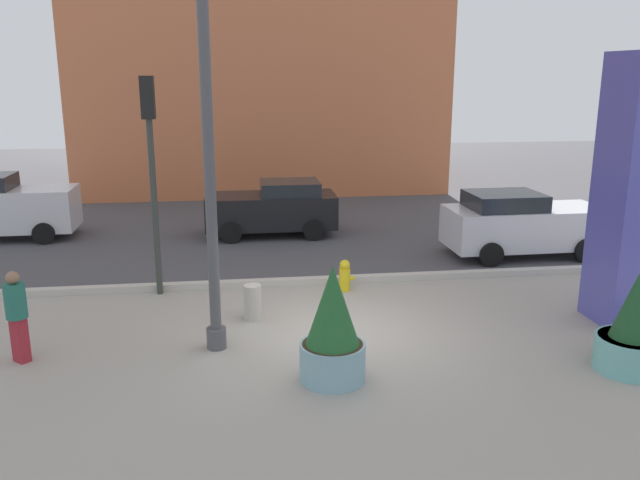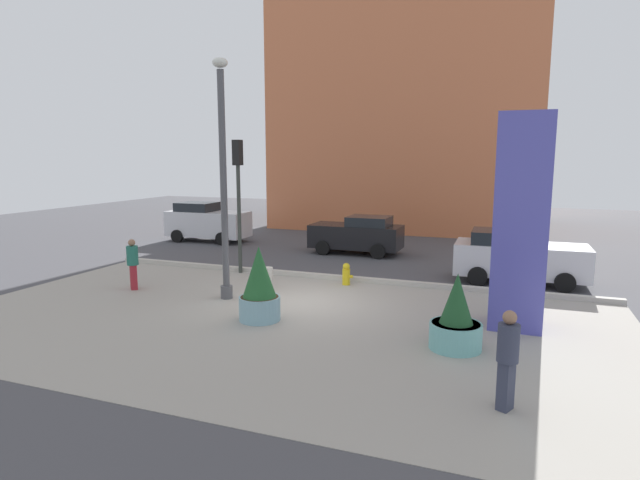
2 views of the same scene
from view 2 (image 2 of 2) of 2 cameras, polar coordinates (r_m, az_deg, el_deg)
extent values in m
plane|color=#47474C|center=(19.07, 2.41, -3.77)|extent=(60.00, 60.00, 0.00)
cube|color=#9E998E|center=(13.69, -5.54, -9.01)|extent=(18.00, 10.00, 0.02)
cube|color=#B7B2A8|center=(18.24, 1.55, -4.11)|extent=(18.00, 0.24, 0.16)
cylinder|color=#4C4C51|center=(16.04, -10.22, -5.66)|extent=(0.36, 0.36, 0.40)
cylinder|color=#4C4C51|center=(15.54, -10.55, 5.66)|extent=(0.20, 0.20, 6.71)
ellipsoid|color=silver|center=(15.74, -10.95, 18.61)|extent=(0.44, 0.44, 0.28)
cube|color=#4C4CAD|center=(13.67, 21.18, 1.79)|extent=(1.26, 1.26, 5.31)
cylinder|color=#7AA8B7|center=(13.81, -6.64, -7.48)|extent=(1.08, 1.08, 0.64)
cylinder|color=#382819|center=(13.73, -6.67, -6.27)|extent=(1.00, 1.00, 0.04)
cone|color=#235B2D|center=(13.56, -6.72, -3.48)|extent=(0.88, 0.88, 1.33)
cylinder|color=#6BB2B2|center=(12.14, 14.67, -10.18)|extent=(1.16, 1.16, 0.60)
cylinder|color=#382819|center=(12.05, 14.72, -8.92)|extent=(1.07, 1.07, 0.04)
cone|color=#1E4C28|center=(11.88, 14.84, -6.22)|extent=(0.74, 0.74, 1.13)
cylinder|color=gold|center=(17.43, 2.90, -4.08)|extent=(0.26, 0.26, 0.55)
sphere|color=gold|center=(17.35, 2.91, -2.94)|extent=(0.24, 0.24, 0.24)
cylinder|color=gold|center=(17.38, 3.44, -4.03)|extent=(0.12, 0.10, 0.10)
cylinder|color=#B2ADA3|center=(16.79, -5.82, -4.27)|extent=(0.36, 0.36, 0.75)
cylinder|color=#333833|center=(19.14, -8.88, 2.19)|extent=(0.14, 0.14, 3.96)
cube|color=black|center=(19.00, -9.06, 9.47)|extent=(0.28, 0.32, 0.90)
sphere|color=yellow|center=(19.15, -8.78, 8.67)|extent=(0.18, 0.18, 0.18)
cube|color=silver|center=(18.89, 21.17, -2.02)|extent=(4.31, 1.88, 1.06)
cube|color=#1E2328|center=(18.76, 19.35, 0.33)|extent=(1.95, 1.63, 0.43)
cylinder|color=black|center=(19.96, 24.85, -3.10)|extent=(0.64, 0.23, 0.64)
cylinder|color=black|center=(18.19, 25.34, -4.26)|extent=(0.64, 0.23, 0.64)
cylinder|color=black|center=(19.88, 17.21, -2.70)|extent=(0.64, 0.23, 0.64)
cylinder|color=black|center=(18.10, 16.94, -3.83)|extent=(0.64, 0.23, 0.64)
cube|color=black|center=(23.02, 3.97, 0.41)|extent=(4.01, 1.75, 1.00)
cube|color=#1E2328|center=(22.76, 5.43, 2.09)|extent=(1.81, 1.53, 0.41)
cylinder|color=black|center=(22.68, 0.33, -0.86)|extent=(0.64, 0.22, 0.64)
cylinder|color=black|center=(24.28, 1.76, -0.20)|extent=(0.64, 0.22, 0.64)
cylinder|color=black|center=(21.95, 6.39, -1.25)|extent=(0.64, 0.22, 0.64)
cylinder|color=black|center=(23.59, 7.45, -0.55)|extent=(0.64, 0.22, 0.64)
cube|color=silver|center=(26.93, -12.20, 1.77)|extent=(4.16, 1.75, 1.26)
cube|color=#1E2328|center=(27.17, -13.37, 3.59)|extent=(1.88, 1.52, 0.44)
cylinder|color=black|center=(27.09, -8.90, 0.67)|extent=(0.64, 0.23, 0.64)
cylinder|color=black|center=(25.62, -10.73, 0.14)|extent=(0.64, 0.23, 0.64)
cylinder|color=black|center=(28.40, -13.44, 0.92)|extent=(0.64, 0.23, 0.64)
cylinder|color=black|center=(27.01, -15.42, 0.42)|extent=(0.64, 0.23, 0.64)
cube|color=#33384C|center=(9.61, 19.75, -14.86)|extent=(0.30, 0.34, 0.87)
cylinder|color=#33384C|center=(9.34, 20.00, -10.60)|extent=(0.48, 0.48, 0.65)
sphere|color=#8C664C|center=(9.20, 20.16, -8.00)|extent=(0.23, 0.23, 0.23)
cube|color=maroon|center=(17.83, -19.82, -3.87)|extent=(0.34, 0.34, 0.82)
cylinder|color=#236656|center=(17.69, -19.94, -1.61)|extent=(0.51, 0.51, 0.61)
sphere|color=#8C664C|center=(17.62, -20.02, -0.27)|extent=(0.22, 0.22, 0.22)
camera|label=1|loc=(7.92, -55.36, 10.02)|focal=36.52mm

